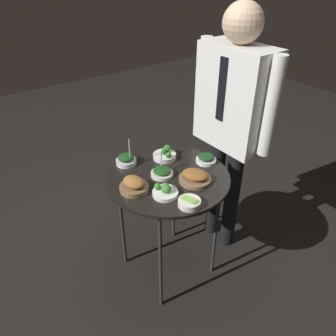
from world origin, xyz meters
The scene contains 11 objects.
ground_plane centered at (0.00, 0.00, 0.00)m, with size 8.00×8.00×0.00m, color black.
serving_cart centered at (0.00, 0.00, 0.69)m, with size 0.69×0.69×0.74m.
bowl_roast_back_right centered at (0.00, -0.22, 0.77)m, with size 0.15×0.15×0.07m.
bowl_broccoli_mid_left centered at (-0.16, 0.10, 0.76)m, with size 0.14×0.14×0.07m.
bowl_spinach_front_left centered at (-0.02, -0.02, 0.76)m, with size 0.12×0.12×0.13m.
bowl_asparagus_mid_right centered at (0.27, -0.07, 0.76)m, with size 0.11×0.11×0.04m.
bowl_broccoli_back_left centered at (0.13, -0.12, 0.76)m, with size 0.13×0.13×0.06m.
bowl_spinach_front_right centered at (-0.24, -0.12, 0.77)m, with size 0.12×0.12×0.17m.
bowl_spinach_near_rim centered at (0.02, 0.26, 0.76)m, with size 0.12×0.12×0.05m.
bowl_roast_far_rim centered at (0.13, 0.08, 0.76)m, with size 0.17×0.17×0.06m.
waiter_figure centered at (-0.01, 0.48, 1.00)m, with size 0.58×0.22×1.58m.
Camera 1 is at (1.19, -0.90, 1.76)m, focal length 35.00 mm.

